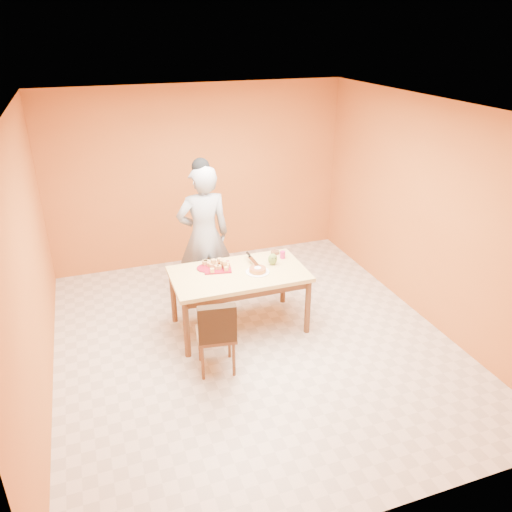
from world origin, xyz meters
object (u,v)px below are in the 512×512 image
object	(u,v)px
dining_table	(239,279)
egg_ornament	(273,259)
dining_chair	(216,333)
person	(204,236)
red_dinner_plate	(206,268)
sponge_cake	(258,270)
magenta_glass	(283,255)
checker_tin	(275,252)
pastry_platter	(217,268)

from	to	relation	value
dining_table	egg_ornament	distance (m)	0.49
dining_chair	person	world-z (taller)	person
dining_table	egg_ornament	xyz separation A→B (m)	(0.45, 0.06, 0.17)
egg_ornament	red_dinner_plate	bearing A→B (deg)	167.50
dining_chair	sponge_cake	bearing A→B (deg)	51.22
sponge_cake	egg_ornament	size ratio (longest dim) A/B	1.37
sponge_cake	dining_chair	bearing A→B (deg)	-137.13
red_dinner_plate	dining_table	bearing A→B (deg)	-32.90
magenta_glass	checker_tin	xyz separation A→B (m)	(-0.04, 0.16, -0.03)
red_dinner_plate	person	bearing A→B (deg)	77.92
dining_chair	egg_ornament	bearing A→B (deg)	48.26
red_dinner_plate	checker_tin	bearing A→B (deg)	7.72
magenta_glass	dining_chair	bearing A→B (deg)	-140.85
person	sponge_cake	bearing A→B (deg)	115.57
sponge_cake	checker_tin	bearing A→B (deg)	47.64
person	red_dinner_plate	bearing A→B (deg)	76.86
dining_table	egg_ornament	size ratio (longest dim) A/B	10.95
egg_ornament	dining_table	bearing A→B (deg)	-173.45
dining_chair	egg_ornament	world-z (taller)	egg_ornament
sponge_cake	checker_tin	size ratio (longest dim) A/B	1.81
pastry_platter	person	bearing A→B (deg)	90.83
pastry_platter	dining_table	bearing A→B (deg)	-41.28
magenta_glass	checker_tin	bearing A→B (deg)	103.35
egg_ornament	magenta_glass	size ratio (longest dim) A/B	1.57
dining_table	red_dinner_plate	distance (m)	0.42
dining_table	checker_tin	xyz separation A→B (m)	(0.60, 0.35, 0.11)
dining_table	pastry_platter	size ratio (longest dim) A/B	4.98
dining_chair	sponge_cake	xyz separation A→B (m)	(0.70, 0.65, 0.33)
dining_table	person	xyz separation A→B (m)	(-0.22, 0.79, 0.28)
dining_table	magenta_glass	size ratio (longest dim) A/B	17.22
red_dinner_plate	egg_ornament	size ratio (longest dim) A/B	1.54
dining_chair	magenta_glass	bearing A→B (deg)	47.50
dining_table	person	world-z (taller)	person
red_dinner_plate	dining_chair	bearing A→B (deg)	-98.61
dining_table	pastry_platter	bearing A→B (deg)	138.72
pastry_platter	magenta_glass	size ratio (longest dim) A/B	3.46
pastry_platter	egg_ornament	distance (m)	0.68
person	red_dinner_plate	distance (m)	0.60
person	checker_tin	world-z (taller)	person
pastry_platter	red_dinner_plate	size ratio (longest dim) A/B	1.43
sponge_cake	egg_ornament	xyz separation A→B (m)	(0.24, 0.14, 0.04)
dining_chair	red_dinner_plate	distance (m)	1.01
magenta_glass	checker_tin	distance (m)	0.17
dining_table	magenta_glass	world-z (taller)	magenta_glass
checker_tin	red_dinner_plate	bearing A→B (deg)	-172.28
pastry_platter	sponge_cake	distance (m)	0.50
red_dinner_plate	magenta_glass	xyz separation A→B (m)	(0.98, -0.03, 0.04)
person	sponge_cake	world-z (taller)	person
dining_chair	egg_ornament	distance (m)	1.28
dining_table	magenta_glass	xyz separation A→B (m)	(0.64, 0.19, 0.14)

